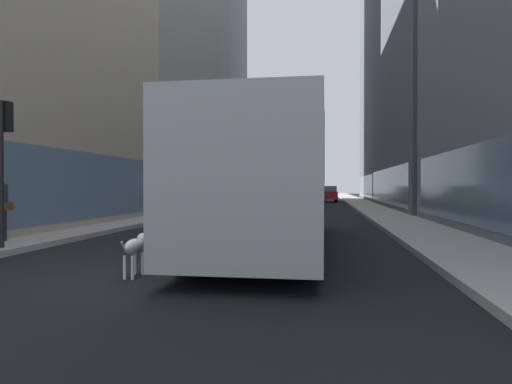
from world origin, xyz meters
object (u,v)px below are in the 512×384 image
at_px(car_grey_wagon, 274,194).
at_px(car_black_suv, 243,203).
at_px(car_red_coupe, 328,194).
at_px(pedestrian_with_handbag, 1,208).
at_px(transit_bus, 276,178).
at_px(traffic_light_near, 3,149).
at_px(dalmatian_dog, 135,247).
at_px(car_yellow_taxi, 308,196).

bearing_deg(car_grey_wagon, car_black_suv, -86.60).
height_order(car_red_coupe, pedestrian_with_handbag, pedestrian_with_handbag).
bearing_deg(car_black_suv, pedestrian_with_handbag, -115.33).
bearing_deg(transit_bus, car_red_coupe, 87.33).
bearing_deg(car_grey_wagon, pedestrian_with_handbag, -94.68).
height_order(car_grey_wagon, traffic_light_near, traffic_light_near).
height_order(car_black_suv, traffic_light_near, traffic_light_near).
relative_size(pedestrian_with_handbag, traffic_light_near, 0.50).
height_order(transit_bus, dalmatian_dog, transit_bus).
bearing_deg(traffic_light_near, car_yellow_taxi, 76.56).
relative_size(car_grey_wagon, dalmatian_dog, 4.43).
distance_m(car_yellow_taxi, pedestrian_with_handbag, 25.48).
xyz_separation_m(dalmatian_dog, traffic_light_near, (-4.13, 2.02, 1.92)).
xyz_separation_m(car_black_suv, dalmatian_dog, (0.43, -12.78, -0.31)).
bearing_deg(car_red_coupe, car_yellow_taxi, -98.15).
bearing_deg(dalmatian_dog, traffic_light_near, 153.92).
xyz_separation_m(car_black_suv, pedestrian_with_handbag, (-4.60, -9.72, 0.19)).
relative_size(dalmatian_dog, traffic_light_near, 0.28).
height_order(car_grey_wagon, pedestrian_with_handbag, pedestrian_with_handbag).
bearing_deg(car_yellow_taxi, dalmatian_dog, -94.08).
bearing_deg(pedestrian_with_handbag, car_black_suv, 64.67).
relative_size(car_black_suv, car_yellow_taxi, 0.91).
bearing_deg(car_yellow_taxi, car_black_suv, -99.22).
xyz_separation_m(car_red_coupe, pedestrian_with_handbag, (-8.60, -35.67, 0.19)).
xyz_separation_m(transit_bus, pedestrian_with_handbag, (-7.00, -1.42, -0.76)).
distance_m(transit_bus, dalmatian_dog, 5.05).
relative_size(car_black_suv, traffic_light_near, 1.19).
bearing_deg(transit_bus, pedestrian_with_handbag, -168.55).
xyz_separation_m(car_grey_wagon, dalmatian_dog, (2.03, -39.69, -0.31)).
distance_m(transit_bus, car_yellow_taxi, 23.10).
bearing_deg(car_black_suv, car_red_coupe, 81.24).
distance_m(car_yellow_taxi, dalmatian_dog, 27.62).
relative_size(car_red_coupe, car_grey_wagon, 1.09).
relative_size(car_yellow_taxi, pedestrian_with_handbag, 2.63).
bearing_deg(dalmatian_dog, car_red_coupe, 84.74).
bearing_deg(car_yellow_taxi, car_red_coupe, 81.85).
height_order(car_yellow_taxi, pedestrian_with_handbag, pedestrian_with_handbag).
bearing_deg(car_grey_wagon, traffic_light_near, -93.19).
xyz_separation_m(car_red_coupe, traffic_light_near, (-7.70, -36.70, 1.61)).
relative_size(transit_bus, pedestrian_with_handbag, 6.82).
bearing_deg(traffic_light_near, car_grey_wagon, 86.81).
height_order(car_grey_wagon, car_yellow_taxi, same).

